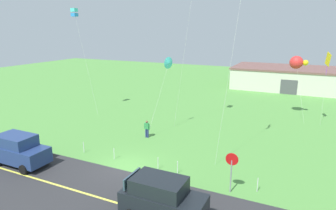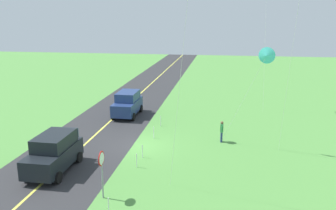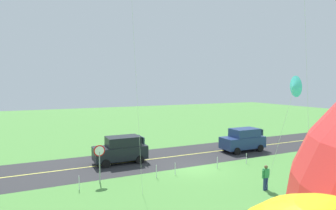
{
  "view_description": "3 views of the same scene",
  "coord_description": "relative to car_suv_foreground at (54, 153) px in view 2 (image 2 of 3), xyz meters",
  "views": [
    {
      "loc": [
        10.84,
        -16.0,
        9.61
      ],
      "look_at": [
        2.55,
        1.37,
        4.58
      ],
      "focal_mm": 31.27,
      "sensor_mm": 36.0,
      "label": 1
    },
    {
      "loc": [
        22.38,
        5.7,
        9.05
      ],
      "look_at": [
        2.3,
        2.45,
        3.72
      ],
      "focal_mm": 36.3,
      "sensor_mm": 36.0,
      "label": 2
    },
    {
      "loc": [
        11.25,
        18.76,
        6.69
      ],
      "look_at": [
        2.73,
        0.81,
        5.18
      ],
      "focal_mm": 30.09,
      "sensor_mm": 36.0,
      "label": 3
    }
  ],
  "objects": [
    {
      "name": "car_suv_foreground",
      "position": [
        0.0,
        0.0,
        0.0
      ],
      "size": [
        4.4,
        2.12,
        2.24
      ],
      "color": "black",
      "rests_on": "ground"
    },
    {
      "name": "road_centre_stripe",
      "position": [
        -4.81,
        0.07,
        -1.15
      ],
      "size": [
        120.0,
        0.16,
        0.0
      ],
      "primitive_type": "cube",
      "color": "#E5E04C",
      "rests_on": "asphalt_road"
    },
    {
      "name": "kite_red_low",
      "position": [
        -5.58,
        12.59,
        5.37
      ],
      "size": [
        1.21,
        3.27,
        7.1
      ],
      "color": "silver",
      "rests_on": "ground"
    },
    {
      "name": "fence_post_0",
      "position": [
        -9.4,
        4.77,
        -0.7
      ],
      "size": [
        0.05,
        0.05,
        0.9
      ],
      "primitive_type": "cylinder",
      "color": "silver",
      "rests_on": "ground"
    },
    {
      "name": "fence_post_3",
      "position": [
        -1.22,
        4.77,
        -0.7
      ],
      "size": [
        0.05,
        0.05,
        0.9
      ],
      "primitive_type": "cylinder",
      "color": "silver",
      "rests_on": "ground"
    },
    {
      "name": "fence_post_4",
      "position": [
        4.08,
        4.77,
        -0.7
      ],
      "size": [
        0.05,
        0.05,
        0.9
      ],
      "primitive_type": "cylinder",
      "color": "silver",
      "rests_on": "ground"
    },
    {
      "name": "person_adult_near",
      "position": [
        -6.5,
        9.89,
        -0.29
      ],
      "size": [
        0.58,
        0.22,
        1.6
      ],
      "rotation": [
        0.0,
        0.0,
        6.19
      ],
      "color": "navy",
      "rests_on": "ground"
    },
    {
      "name": "fence_post_2",
      "position": [
        -2.72,
        4.77,
        -0.7
      ],
      "size": [
        0.05,
        0.05,
        0.9
      ],
      "primitive_type": "cylinder",
      "color": "silver",
      "rests_on": "ground"
    },
    {
      "name": "fence_post_1",
      "position": [
        -6.46,
        4.77,
        -0.7
      ],
      "size": [
        0.05,
        0.05,
        0.9
      ],
      "primitive_type": "cylinder",
      "color": "silver",
      "rests_on": "ground"
    },
    {
      "name": "asphalt_road",
      "position": [
        -4.81,
        0.07,
        -1.15
      ],
      "size": [
        120.0,
        7.0,
        0.0
      ],
      "primitive_type": "cube",
      "color": "#2D2D30",
      "rests_on": "ground"
    },
    {
      "name": "stop_sign",
      "position": [
        2.61,
        3.97,
        0.65
      ],
      "size": [
        0.76,
        0.08,
        2.56
      ],
      "color": "gray",
      "rests_on": "ground"
    },
    {
      "name": "ground_plane",
      "position": [
        -4.81,
        4.07,
        -1.2
      ],
      "size": [
        120.0,
        120.0,
        0.1
      ],
      "primitive_type": "cube",
      "color": "#549342"
    },
    {
      "name": "car_parked_west_near",
      "position": [
        -12.14,
        1.11,
        0.0
      ],
      "size": [
        4.4,
        2.12,
        2.24
      ],
      "color": "navy",
      "rests_on": "ground"
    }
  ]
}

